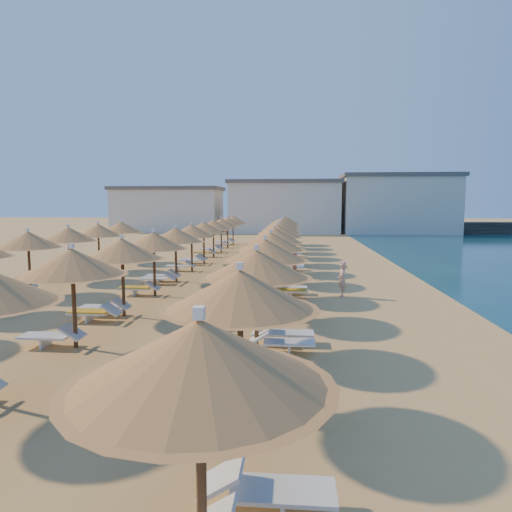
# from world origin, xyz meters

# --- Properties ---
(ground) EXTENTS (220.00, 220.00, 0.00)m
(ground) POSITION_xyz_m (0.00, 0.00, 0.00)
(ground) COLOR tan
(ground) RESTS_ON ground
(jetty) EXTENTS (30.26, 8.12, 1.50)m
(jetty) POSITION_xyz_m (26.04, 44.82, 0.75)
(jetty) COLOR black
(jetty) RESTS_ON ground
(hotel_blocks) EXTENTS (48.28, 9.88, 8.10)m
(hotel_blocks) POSITION_xyz_m (2.42, 44.83, 3.70)
(hotel_blocks) COLOR silver
(hotel_blocks) RESTS_ON ground
(parasol_row_east) EXTENTS (3.05, 43.78, 2.99)m
(parasol_row_east) POSITION_xyz_m (2.16, 4.97, 2.42)
(parasol_row_east) COLOR brown
(parasol_row_east) RESTS_ON ground
(parasol_row_west) EXTENTS (3.05, 43.78, 2.99)m
(parasol_row_west) POSITION_xyz_m (-3.02, 4.97, 2.42)
(parasol_row_west) COLOR brown
(parasol_row_west) RESTS_ON ground
(parasol_row_inland) EXTENTS (3.05, 21.56, 2.99)m
(parasol_row_inland) POSITION_xyz_m (-8.82, 1.27, 2.42)
(parasol_row_inland) COLOR brown
(parasol_row_inland) RESTS_ON ground
(loungers) EXTENTS (14.18, 41.37, 0.66)m
(loungers) POSITION_xyz_m (-1.78, 4.24, 0.34)
(loungers) COLOR silver
(loungers) RESTS_ON ground
(beachgoer_a) EXTENTS (0.38, 0.57, 1.54)m
(beachgoer_a) POSITION_xyz_m (5.28, -0.08, 0.77)
(beachgoer_a) COLOR tan
(beachgoer_a) RESTS_ON ground
(beachgoer_b) EXTENTS (0.74, 0.94, 1.90)m
(beachgoer_b) POSITION_xyz_m (3.03, 5.01, 0.95)
(beachgoer_b) COLOR tan
(beachgoer_b) RESTS_ON ground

